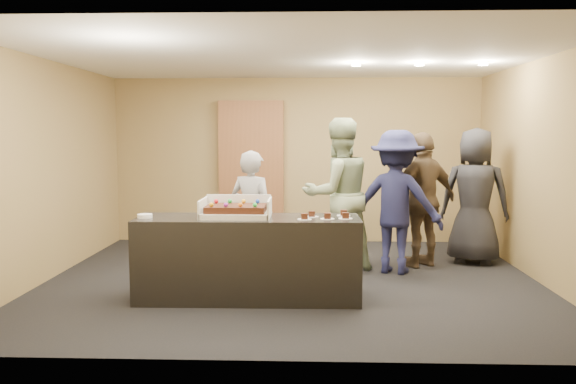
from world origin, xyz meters
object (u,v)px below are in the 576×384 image
(serving_counter, at_px, (249,258))
(sheet_cake, at_px, (236,208))
(person_sage_man, at_px, (338,195))
(person_dark_suit, at_px, (475,196))
(person_server_grey, at_px, (252,215))
(cake_box, at_px, (236,212))
(person_navy_man, at_px, (396,202))
(storage_cabinet, at_px, (251,172))
(plate_stack, at_px, (145,216))
(person_brown_extra, at_px, (423,200))

(serving_counter, height_order, sheet_cake, sheet_cake)
(person_sage_man, distance_m, person_dark_suit, 1.96)
(serving_counter, bearing_deg, person_server_grey, 92.57)
(serving_counter, relative_size, person_sage_man, 1.20)
(cake_box, bearing_deg, serving_counter, -11.85)
(serving_counter, height_order, person_navy_man, person_navy_man)
(serving_counter, bearing_deg, person_navy_man, 34.38)
(serving_counter, distance_m, storage_cabinet, 3.32)
(person_navy_man, bearing_deg, cake_box, 53.31)
(storage_cabinet, distance_m, cake_box, 3.22)
(cake_box, xyz_separation_m, person_sage_man, (1.17, 1.34, 0.05))
(plate_stack, xyz_separation_m, person_navy_man, (2.88, 1.33, 0.00))
(storage_cabinet, bearing_deg, person_sage_man, -54.52)
(plate_stack, bearing_deg, storage_cabinet, 76.25)
(cake_box, relative_size, person_sage_man, 0.37)
(plate_stack, height_order, person_server_grey, person_server_grey)
(serving_counter, xyz_separation_m, person_sage_man, (1.04, 1.37, 0.55))
(storage_cabinet, xyz_separation_m, plate_stack, (-0.81, -3.31, -0.24))
(plate_stack, relative_size, person_brown_extra, 0.09)
(person_server_grey, height_order, person_brown_extra, person_brown_extra)
(person_brown_extra, bearing_deg, person_sage_man, -18.89)
(cake_box, relative_size, plate_stack, 4.64)
(person_sage_man, bearing_deg, person_dark_suit, 171.34)
(serving_counter, height_order, cake_box, cake_box)
(serving_counter, distance_m, person_server_grey, 0.96)
(sheet_cake, height_order, person_brown_extra, person_brown_extra)
(serving_counter, relative_size, person_brown_extra, 1.32)
(sheet_cake, height_order, person_navy_man, person_navy_man)
(serving_counter, height_order, storage_cabinet, storage_cabinet)
(storage_cabinet, xyz_separation_m, person_brown_extra, (2.49, -1.63, -0.25))
(cake_box, relative_size, person_server_grey, 0.47)
(storage_cabinet, relative_size, person_dark_suit, 1.24)
(person_dark_suit, bearing_deg, cake_box, 46.47)
(serving_counter, height_order, person_brown_extra, person_brown_extra)
(sheet_cake, xyz_separation_m, person_server_grey, (0.08, 0.90, -0.20))
(plate_stack, relative_size, person_navy_man, 0.09)
(sheet_cake, xyz_separation_m, person_navy_man, (1.91, 1.25, -0.08))
(serving_counter, distance_m, person_navy_man, 2.22)
(person_navy_man, bearing_deg, person_brown_extra, -119.02)
(cake_box, xyz_separation_m, person_navy_man, (1.91, 1.22, -0.03))
(serving_counter, distance_m, cake_box, 0.52)
(sheet_cake, distance_m, person_brown_extra, 2.83)
(storage_cabinet, xyz_separation_m, sheet_cake, (0.16, -3.23, -0.17))
(storage_cabinet, bearing_deg, sheet_cake, -87.18)
(person_server_grey, distance_m, person_dark_suit, 3.14)
(sheet_cake, bearing_deg, plate_stack, -175.23)
(storage_cabinet, relative_size, person_sage_man, 1.16)
(plate_stack, height_order, person_navy_man, person_navy_man)
(person_brown_extra, bearing_deg, sheet_cake, 4.25)
(sheet_cake, bearing_deg, person_dark_suit, 30.50)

